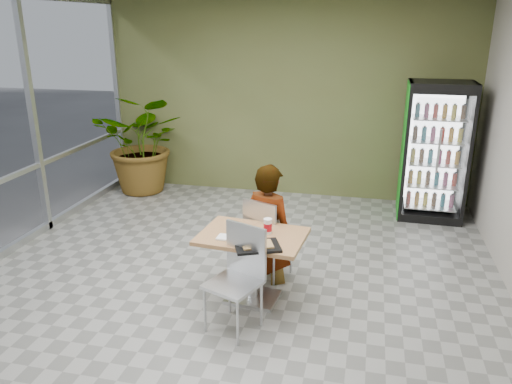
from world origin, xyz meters
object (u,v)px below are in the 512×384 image
chair_far (264,233)px  chair_near (240,269)px  soda_cup (268,226)px  cafeteria_tray (257,246)px  seated_woman (268,235)px  beverage_fridge (435,152)px  potted_plant (144,143)px  dining_table (252,253)px

chair_far → chair_near: 0.94m
chair_far → soda_cup: bearing=128.5°
chair_near → cafeteria_tray: (0.13, 0.17, 0.17)m
chair_far → chair_near: bearing=109.6°
soda_cup → chair_far: bearing=106.6°
seated_woman → cafeteria_tray: 0.85m
chair_far → beverage_fridge: beverage_fridge is taller
seated_woman → potted_plant: (-2.69, 2.58, 0.32)m
chair_near → seated_woman: bearing=107.2°
dining_table → cafeteria_tray: (0.12, -0.29, 0.23)m
chair_far → soda_cup: 0.50m
chair_near → cafeteria_tray: chair_near is taller
chair_near → beverage_fridge: 4.00m
cafeteria_tray → chair_far: bearing=97.0°
chair_far → beverage_fridge: 3.21m
chair_near → beverage_fridge: (2.05, 3.41, 0.42)m
potted_plant → seated_woman: bearing=-43.7°
chair_far → chair_near: (-0.04, -0.94, 0.03)m
potted_plant → beverage_fridge: bearing=-1.9°
potted_plant → dining_table: bearing=-49.7°
soda_cup → seated_woman: bearing=100.5°
chair_near → beverage_fridge: size_ratio=0.50×
seated_woman → cafeteria_tray: seated_woman is taller
cafeteria_tray → beverage_fridge: beverage_fridge is taller
seated_woman → soda_cup: 0.55m
chair_far → potted_plant: potted_plant is taller
dining_table → seated_woman: 0.52m
soda_cup → beverage_fridge: 3.44m
dining_table → potted_plant: 4.07m
soda_cup → dining_table: bearing=-155.5°
chair_near → soda_cup: 0.61m
dining_table → beverage_fridge: bearing=55.2°
chair_near → potted_plant: (-2.62, 3.57, 0.26)m
dining_table → chair_far: (0.03, 0.47, 0.03)m
dining_table → beverage_fridge: size_ratio=0.56×
seated_woman → chair_near: bearing=107.5°
seated_woman → beverage_fridge: size_ratio=0.82×
chair_near → dining_table: bearing=110.2°
soda_cup → chair_near: bearing=-106.5°
soda_cup → potted_plant: bearing=132.5°
beverage_fridge → chair_far: bearing=-128.3°
chair_near → potted_plant: bearing=147.9°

